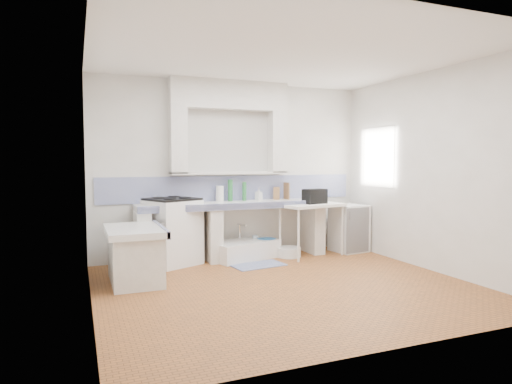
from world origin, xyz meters
name	(u,v)px	position (x,y,z in m)	size (l,w,h in m)	color
floor	(286,286)	(0.00, 0.00, 0.00)	(4.50, 4.50, 0.00)	#9C5928
ceiling	(287,55)	(0.00, 0.00, 2.80)	(4.50, 4.50, 0.00)	white
wall_back	(233,170)	(0.00, 2.00, 1.40)	(4.50, 4.50, 0.00)	silver
wall_front	(396,179)	(0.00, -2.00, 1.40)	(4.50, 4.50, 0.00)	silver
wall_left	(89,175)	(-2.25, 0.00, 1.40)	(4.50, 4.50, 0.00)	silver
wall_right	(432,171)	(2.25, 0.00, 1.40)	(4.50, 4.50, 0.00)	silver
alcove_mass	(229,95)	(-0.10, 1.88, 2.58)	(1.90, 0.25, 0.45)	silver
window_frame	(387,157)	(2.42, 1.20, 1.60)	(0.35, 0.86, 1.06)	#3D2513
lace_valance	(380,134)	(2.28, 1.20, 1.98)	(0.01, 0.84, 0.24)	white
counter_slab	(233,205)	(-0.10, 1.70, 0.86)	(3.00, 0.60, 0.08)	white
counter_lip	(239,206)	(-0.10, 1.42, 0.86)	(3.00, 0.04, 0.10)	navy
counter_pier_left	(142,239)	(-1.50, 1.70, 0.41)	(0.20, 0.55, 0.82)	silver
counter_pier_mid	(212,234)	(-0.45, 1.70, 0.41)	(0.20, 0.55, 0.82)	silver
counter_pier_right	(312,228)	(1.30, 1.70, 0.41)	(0.20, 0.55, 0.82)	silver
peninsula_top	(135,231)	(-1.70, 0.90, 0.66)	(0.70, 1.10, 0.08)	white
peninsula_base	(135,258)	(-1.70, 0.90, 0.31)	(0.60, 1.00, 0.62)	silver
peninsula_lip	(161,229)	(-1.37, 0.90, 0.66)	(0.04, 1.10, 0.10)	navy
backsplash	(233,188)	(0.00, 1.99, 1.10)	(4.27, 0.03, 0.40)	navy
stove	(172,232)	(-1.06, 1.70, 0.48)	(0.68, 0.66, 0.96)	white
sink	(244,251)	(0.06, 1.66, 0.13)	(1.06, 0.57, 0.25)	white
side_table	(311,230)	(1.15, 1.45, 0.43)	(1.02, 0.57, 0.05)	white
fridge	(349,228)	(1.92, 1.54, 0.40)	(0.51, 0.51, 0.80)	white
bucket_red	(227,251)	(-0.21, 1.71, 0.14)	(0.29, 0.29, 0.27)	#B00422
bucket_orange	(255,250)	(0.22, 1.60, 0.13)	(0.29, 0.29, 0.27)	orange
bucket_blue	(267,247)	(0.46, 1.69, 0.14)	(0.30, 0.30, 0.28)	blue
basin_white	(289,252)	(0.78, 1.52, 0.08)	(0.39, 0.39, 0.15)	white
water_bottle_a	(242,248)	(0.09, 1.85, 0.13)	(0.07, 0.07, 0.26)	silver
water_bottle_b	(255,245)	(0.31, 1.81, 0.17)	(0.09, 0.09, 0.33)	silver
black_bag	(315,196)	(1.20, 1.44, 0.97)	(0.38, 0.21, 0.24)	black
green_bottle_a	(230,190)	(-0.10, 1.85, 1.07)	(0.08, 0.08, 0.35)	#266B34
green_bottle_b	(244,191)	(0.14, 1.85, 1.05)	(0.07, 0.07, 0.30)	#266B34
knife_block	(276,193)	(0.71, 1.85, 1.00)	(0.10, 0.08, 0.21)	#97683C
cutting_board	(286,191)	(0.89, 1.85, 1.04)	(0.02, 0.21, 0.28)	#97683C
paper_towel	(220,194)	(-0.28, 1.85, 1.02)	(0.12, 0.12, 0.25)	white
soap_bottle	(259,194)	(0.39, 1.85, 1.00)	(0.09, 0.09, 0.20)	white
rug	(258,265)	(0.09, 1.14, 0.01)	(0.77, 0.44, 0.01)	navy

